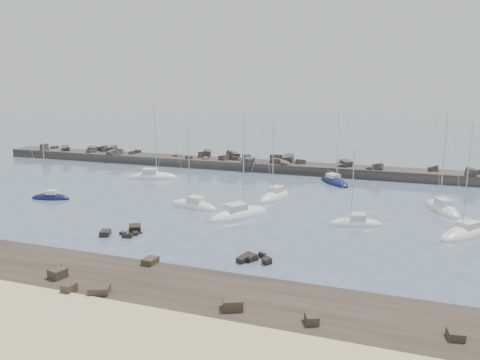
{
  "coord_description": "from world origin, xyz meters",
  "views": [
    {
      "loc": [
        27.72,
        -55.12,
        18.06
      ],
      "look_at": [
        3.75,
        12.0,
        3.23
      ],
      "focal_mm": 35.0,
      "sensor_mm": 36.0,
      "label": 1
    }
  ],
  "objects_px": {
    "sailboat_5": "(239,215)",
    "sailboat_7": "(355,224)",
    "sailboat_9": "(465,234)",
    "sailboat_2": "(153,177)",
    "sailboat_4": "(275,197)",
    "sailboat_6": "(334,182)",
    "sailboat_1": "(51,198)",
    "sailboat_8": "(442,209)",
    "sailboat_3": "(194,206)"
  },
  "relations": [
    {
      "from": "sailboat_1",
      "to": "sailboat_2",
      "type": "height_order",
      "value": "sailboat_2"
    },
    {
      "from": "sailboat_7",
      "to": "sailboat_9",
      "type": "bearing_deg",
      "value": 1.85
    },
    {
      "from": "sailboat_2",
      "to": "sailboat_6",
      "type": "distance_m",
      "value": 34.52
    },
    {
      "from": "sailboat_5",
      "to": "sailboat_8",
      "type": "height_order",
      "value": "sailboat_5"
    },
    {
      "from": "sailboat_7",
      "to": "sailboat_8",
      "type": "distance_m",
      "value": 15.91
    },
    {
      "from": "sailboat_5",
      "to": "sailboat_8",
      "type": "distance_m",
      "value": 29.53
    },
    {
      "from": "sailboat_3",
      "to": "sailboat_7",
      "type": "bearing_deg",
      "value": -2.58
    },
    {
      "from": "sailboat_3",
      "to": "sailboat_9",
      "type": "height_order",
      "value": "sailboat_9"
    },
    {
      "from": "sailboat_8",
      "to": "sailboat_9",
      "type": "height_order",
      "value": "sailboat_8"
    },
    {
      "from": "sailboat_2",
      "to": "sailboat_8",
      "type": "bearing_deg",
      "value": -7.19
    },
    {
      "from": "sailboat_9",
      "to": "sailboat_2",
      "type": "bearing_deg",
      "value": 161.79
    },
    {
      "from": "sailboat_1",
      "to": "sailboat_4",
      "type": "distance_m",
      "value": 35.64
    },
    {
      "from": "sailboat_2",
      "to": "sailboat_5",
      "type": "xyz_separation_m",
      "value": [
        24.64,
        -19.22,
        -0.0
      ]
    },
    {
      "from": "sailboat_2",
      "to": "sailboat_6",
      "type": "bearing_deg",
      "value": 12.0
    },
    {
      "from": "sailboat_2",
      "to": "sailboat_1",
      "type": "bearing_deg",
      "value": -108.78
    },
    {
      "from": "sailboat_2",
      "to": "sailboat_6",
      "type": "height_order",
      "value": "sailboat_2"
    },
    {
      "from": "sailboat_7",
      "to": "sailboat_4",
      "type": "bearing_deg",
      "value": 142.72
    },
    {
      "from": "sailboat_1",
      "to": "sailboat_9",
      "type": "relative_size",
      "value": 0.7
    },
    {
      "from": "sailboat_4",
      "to": "sailboat_6",
      "type": "relative_size",
      "value": 0.93
    },
    {
      "from": "sailboat_1",
      "to": "sailboat_7",
      "type": "height_order",
      "value": "sailboat_7"
    },
    {
      "from": "sailboat_1",
      "to": "sailboat_4",
      "type": "bearing_deg",
      "value": 20.7
    },
    {
      "from": "sailboat_9",
      "to": "sailboat_1",
      "type": "bearing_deg",
      "value": -177.55
    },
    {
      "from": "sailboat_1",
      "to": "sailboat_3",
      "type": "bearing_deg",
      "value": 7.8
    },
    {
      "from": "sailboat_6",
      "to": "sailboat_8",
      "type": "relative_size",
      "value": 0.97
    },
    {
      "from": "sailboat_1",
      "to": "sailboat_8",
      "type": "relative_size",
      "value": 0.69
    },
    {
      "from": "sailboat_1",
      "to": "sailboat_3",
      "type": "height_order",
      "value": "sailboat_3"
    },
    {
      "from": "sailboat_2",
      "to": "sailboat_9",
      "type": "distance_m",
      "value": 56.05
    },
    {
      "from": "sailboat_3",
      "to": "sailboat_8",
      "type": "relative_size",
      "value": 0.88
    },
    {
      "from": "sailboat_1",
      "to": "sailboat_5",
      "type": "distance_m",
      "value": 31.48
    },
    {
      "from": "sailboat_5",
      "to": "sailboat_8",
      "type": "bearing_deg",
      "value": 25.58
    },
    {
      "from": "sailboat_6",
      "to": "sailboat_8",
      "type": "distance_m",
      "value": 22.2
    },
    {
      "from": "sailboat_1",
      "to": "sailboat_5",
      "type": "height_order",
      "value": "sailboat_5"
    },
    {
      "from": "sailboat_4",
      "to": "sailboat_9",
      "type": "height_order",
      "value": "sailboat_9"
    },
    {
      "from": "sailboat_2",
      "to": "sailboat_4",
      "type": "relative_size",
      "value": 1.14
    },
    {
      "from": "sailboat_6",
      "to": "sailboat_7",
      "type": "xyz_separation_m",
      "value": [
        6.47,
        -25.11,
        -0.0
      ]
    },
    {
      "from": "sailboat_4",
      "to": "sailboat_7",
      "type": "distance_m",
      "value": 17.25
    },
    {
      "from": "sailboat_3",
      "to": "sailboat_7",
      "type": "xyz_separation_m",
      "value": [
        23.59,
        -1.06,
        -0.01
      ]
    },
    {
      "from": "sailboat_2",
      "to": "sailboat_7",
      "type": "height_order",
      "value": "sailboat_2"
    },
    {
      "from": "sailboat_1",
      "to": "sailboat_4",
      "type": "xyz_separation_m",
      "value": [
        33.34,
        12.6,
        0.02
      ]
    },
    {
      "from": "sailboat_3",
      "to": "sailboat_7",
      "type": "relative_size",
      "value": 1.18
    },
    {
      "from": "sailboat_1",
      "to": "sailboat_4",
      "type": "height_order",
      "value": "sailboat_4"
    },
    {
      "from": "sailboat_6",
      "to": "sailboat_8",
      "type": "xyz_separation_m",
      "value": [
        17.51,
        -13.65,
        0.02
      ]
    },
    {
      "from": "sailboat_4",
      "to": "sailboat_5",
      "type": "relative_size",
      "value": 0.87
    },
    {
      "from": "sailboat_1",
      "to": "sailboat_2",
      "type": "bearing_deg",
      "value": 71.22
    },
    {
      "from": "sailboat_3",
      "to": "sailboat_5",
      "type": "relative_size",
      "value": 0.84
    },
    {
      "from": "sailboat_5",
      "to": "sailboat_7",
      "type": "distance_m",
      "value": 15.66
    },
    {
      "from": "sailboat_3",
      "to": "sailboat_5",
      "type": "xyz_separation_m",
      "value": [
        7.99,
        -2.35,
        0.01
      ]
    },
    {
      "from": "sailboat_8",
      "to": "sailboat_3",
      "type": "bearing_deg",
      "value": -163.28
    },
    {
      "from": "sailboat_6",
      "to": "sailboat_7",
      "type": "distance_m",
      "value": 25.93
    },
    {
      "from": "sailboat_7",
      "to": "sailboat_9",
      "type": "height_order",
      "value": "sailboat_9"
    }
  ]
}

